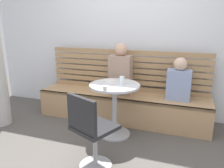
{
  "coord_description": "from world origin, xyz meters",
  "views": [
    {
      "loc": [
        0.96,
        -2.02,
        1.55
      ],
      "look_at": [
        0.03,
        0.66,
        0.75
      ],
      "focal_mm": 35.77,
      "sensor_mm": 36.0,
      "label": 1
    }
  ],
  "objects_px": {
    "white_chair": "(90,130)",
    "plate_small": "(108,80)",
    "cup_water_clear": "(122,80)",
    "cafe_table": "(115,100)",
    "booth_bench": "(121,107)",
    "person_child_left": "(179,81)",
    "cup_espresso_small": "(105,88)",
    "person_adult": "(121,72)"
  },
  "relations": [
    {
      "from": "person_adult",
      "to": "booth_bench",
      "type": "bearing_deg",
      "value": -30.38
    },
    {
      "from": "person_child_left",
      "to": "cup_water_clear",
      "type": "distance_m",
      "value": 0.88
    },
    {
      "from": "cafe_table",
      "to": "white_chair",
      "type": "distance_m",
      "value": 0.81
    },
    {
      "from": "cafe_table",
      "to": "cup_water_clear",
      "type": "bearing_deg",
      "value": 16.86
    },
    {
      "from": "cafe_table",
      "to": "person_child_left",
      "type": "height_order",
      "value": "person_child_left"
    },
    {
      "from": "booth_bench",
      "to": "cup_water_clear",
      "type": "bearing_deg",
      "value": -72.99
    },
    {
      "from": "person_child_left",
      "to": "plate_small",
      "type": "bearing_deg",
      "value": -156.52
    },
    {
      "from": "person_adult",
      "to": "cafe_table",
      "type": "bearing_deg",
      "value": -81.55
    },
    {
      "from": "cup_espresso_small",
      "to": "cup_water_clear",
      "type": "bearing_deg",
      "value": 70.03
    },
    {
      "from": "cup_water_clear",
      "to": "cafe_table",
      "type": "bearing_deg",
      "value": -163.14
    },
    {
      "from": "person_adult",
      "to": "cup_espresso_small",
      "type": "bearing_deg",
      "value": -86.24
    },
    {
      "from": "booth_bench",
      "to": "white_chair",
      "type": "distance_m",
      "value": 1.34
    },
    {
      "from": "booth_bench",
      "to": "plate_small",
      "type": "height_order",
      "value": "plate_small"
    },
    {
      "from": "booth_bench",
      "to": "cup_espresso_small",
      "type": "distance_m",
      "value": 0.97
    },
    {
      "from": "cafe_table",
      "to": "booth_bench",
      "type": "bearing_deg",
      "value": 96.09
    },
    {
      "from": "person_child_left",
      "to": "cup_water_clear",
      "type": "relative_size",
      "value": 5.65
    },
    {
      "from": "cup_espresso_small",
      "to": "plate_small",
      "type": "height_order",
      "value": "cup_espresso_small"
    },
    {
      "from": "white_chair",
      "to": "cup_water_clear",
      "type": "height_order",
      "value": "same"
    },
    {
      "from": "white_chair",
      "to": "cup_water_clear",
      "type": "bearing_deg",
      "value": 83.92
    },
    {
      "from": "cafe_table",
      "to": "person_child_left",
      "type": "xyz_separation_m",
      "value": [
        0.8,
        0.55,
        0.19
      ]
    },
    {
      "from": "plate_small",
      "to": "booth_bench",
      "type": "bearing_deg",
      "value": 76.99
    },
    {
      "from": "person_adult",
      "to": "plate_small",
      "type": "height_order",
      "value": "person_adult"
    },
    {
      "from": "cafe_table",
      "to": "plate_small",
      "type": "relative_size",
      "value": 4.35
    },
    {
      "from": "cup_water_clear",
      "to": "person_child_left",
      "type": "bearing_deg",
      "value": 36.36
    },
    {
      "from": "person_adult",
      "to": "person_child_left",
      "type": "xyz_separation_m",
      "value": [
        0.88,
        0.03,
        -0.08
      ]
    },
    {
      "from": "cafe_table",
      "to": "cup_espresso_small",
      "type": "relative_size",
      "value": 13.21
    },
    {
      "from": "cup_water_clear",
      "to": "cup_espresso_small",
      "type": "bearing_deg",
      "value": -109.97
    },
    {
      "from": "booth_bench",
      "to": "white_chair",
      "type": "xyz_separation_m",
      "value": [
        0.06,
        -1.32,
        0.24
      ]
    },
    {
      "from": "white_chair",
      "to": "plate_small",
      "type": "bearing_deg",
      "value": 98.53
    },
    {
      "from": "booth_bench",
      "to": "plate_small",
      "type": "distance_m",
      "value": 0.65
    },
    {
      "from": "booth_bench",
      "to": "white_chair",
      "type": "bearing_deg",
      "value": -87.49
    },
    {
      "from": "cafe_table",
      "to": "white_chair",
      "type": "xyz_separation_m",
      "value": [
        0.0,
        -0.81,
        -0.05
      ]
    },
    {
      "from": "white_chair",
      "to": "cup_water_clear",
      "type": "xyz_separation_m",
      "value": [
        0.09,
        0.84,
        0.33
      ]
    },
    {
      "from": "cup_water_clear",
      "to": "plate_small",
      "type": "distance_m",
      "value": 0.26
    },
    {
      "from": "cup_espresso_small",
      "to": "plate_small",
      "type": "distance_m",
      "value": 0.45
    },
    {
      "from": "white_chair",
      "to": "plate_small",
      "type": "xyz_separation_m",
      "value": [
        -0.14,
        0.95,
        0.28
      ]
    },
    {
      "from": "person_child_left",
      "to": "person_adult",
      "type": "bearing_deg",
      "value": -178.23
    },
    {
      "from": "cup_espresso_small",
      "to": "person_adult",
      "type": "bearing_deg",
      "value": 93.76
    },
    {
      "from": "plate_small",
      "to": "cup_espresso_small",
      "type": "bearing_deg",
      "value": -75.13
    },
    {
      "from": "booth_bench",
      "to": "person_adult",
      "type": "height_order",
      "value": "person_adult"
    },
    {
      "from": "cup_water_clear",
      "to": "plate_small",
      "type": "xyz_separation_m",
      "value": [
        -0.23,
        0.11,
        -0.05
      ]
    },
    {
      "from": "person_adult",
      "to": "plate_small",
      "type": "xyz_separation_m",
      "value": [
        -0.06,
        -0.38,
        -0.05
      ]
    }
  ]
}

